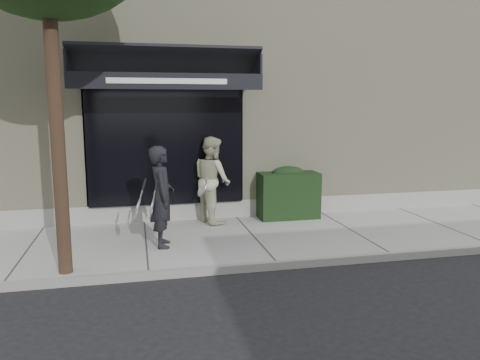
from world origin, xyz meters
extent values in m
plane|color=black|center=(0.00, 0.00, 0.00)|extent=(80.00, 80.00, 0.00)
cube|color=#969691|center=(0.00, 0.00, 0.06)|extent=(20.00, 3.00, 0.12)
cube|color=gray|center=(0.00, -1.55, 0.07)|extent=(20.00, 0.10, 0.14)
cube|color=#BCB590|center=(0.00, 5.00, 2.75)|extent=(14.00, 7.00, 5.50)
cube|color=gray|center=(0.00, 1.70, 0.25)|extent=(14.02, 0.42, 0.50)
cube|color=black|center=(-1.50, 1.55, 1.80)|extent=(3.20, 0.30, 2.60)
cube|color=gray|center=(-3.10, 1.70, 1.80)|extent=(0.08, 0.40, 2.60)
cube|color=gray|center=(0.10, 1.70, 1.80)|extent=(0.08, 0.40, 2.60)
cube|color=gray|center=(-1.50, 1.70, 3.14)|extent=(3.36, 0.40, 0.12)
cube|color=black|center=(-1.50, 1.00, 3.40)|extent=(3.60, 1.03, 0.55)
cube|color=black|center=(-1.50, 0.50, 3.01)|extent=(3.60, 0.05, 0.30)
cube|color=white|center=(-1.50, 0.47, 3.01)|extent=(2.20, 0.01, 0.10)
cube|color=black|center=(-3.28, 1.00, 3.32)|extent=(0.04, 1.00, 0.45)
cube|color=black|center=(0.28, 1.00, 3.32)|extent=(0.04, 1.00, 0.45)
cube|color=black|center=(1.10, 1.25, 0.62)|extent=(1.30, 0.70, 1.00)
ellipsoid|color=black|center=(1.10, 1.25, 1.12)|extent=(0.71, 0.38, 0.27)
cylinder|color=black|center=(-3.20, -1.30, 2.40)|extent=(0.20, 0.20, 4.80)
imported|color=black|center=(-1.71, -0.29, 1.01)|extent=(0.44, 0.66, 1.77)
torus|color=silver|center=(-1.89, -0.52, 0.85)|extent=(0.13, 0.31, 0.30)
cylinder|color=silver|center=(-1.89, -0.52, 0.85)|extent=(0.10, 0.28, 0.27)
cylinder|color=silver|center=(-1.89, -0.52, 0.85)|extent=(0.18, 0.05, 0.06)
cylinder|color=black|center=(-1.89, -0.52, 0.85)|extent=(0.20, 0.06, 0.07)
torus|color=silver|center=(-2.13, -0.69, 0.90)|extent=(0.15, 0.32, 0.30)
cylinder|color=silver|center=(-2.13, -0.69, 0.90)|extent=(0.12, 0.28, 0.26)
cylinder|color=silver|center=(-2.13, -0.69, 0.90)|extent=(0.18, 0.05, 0.07)
cylinder|color=black|center=(-2.13, -0.69, 0.90)|extent=(0.20, 0.06, 0.09)
imported|color=#BCBB96|center=(-0.58, 1.20, 1.03)|extent=(0.94, 1.06, 1.82)
torus|color=silver|center=(-0.83, 0.94, 0.90)|extent=(0.22, 0.33, 0.28)
cylinder|color=silver|center=(-0.83, 0.94, 0.90)|extent=(0.18, 0.29, 0.24)
cylinder|color=silver|center=(-0.83, 0.94, 0.90)|extent=(0.17, 0.06, 0.10)
cylinder|color=black|center=(-0.83, 0.94, 0.90)|extent=(0.20, 0.07, 0.12)
camera|label=1|loc=(-2.12, -8.34, 2.60)|focal=35.00mm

